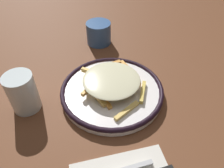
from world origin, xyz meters
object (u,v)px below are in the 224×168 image
water_glass (23,93)px  coffee_mug (99,33)px  plate (112,91)px  fries_heap (112,81)px

water_glass → coffee_mug: (0.28, -0.23, -0.01)m
plate → coffee_mug: (0.27, -0.00, 0.03)m
water_glass → coffee_mug: size_ratio=0.93×
water_glass → plate: bearing=-88.6°
plate → water_glass: bearing=91.4°
water_glass → fries_heap: bearing=-86.5°
plate → water_glass: (-0.01, 0.23, 0.04)m
water_glass → coffee_mug: 0.36m
fries_heap → coffee_mug: (0.27, 0.00, -0.00)m
coffee_mug → plate: bearing=179.8°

